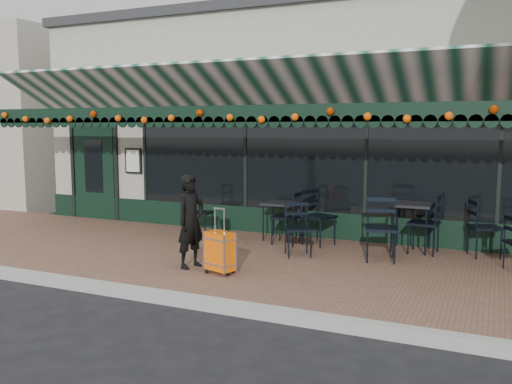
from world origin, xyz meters
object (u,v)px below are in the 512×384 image
at_px(woman, 191,221).
at_px(cafe_table_a, 412,208).
at_px(chair_b_front, 298,229).
at_px(chair_a_front, 381,229).
at_px(chair_a_right, 485,228).
at_px(chair_a_left, 424,224).
at_px(chair_b_left, 286,218).
at_px(suitcase, 220,252).
at_px(chair_solo, 200,213).
at_px(cafe_table_b, 280,206).
at_px(chair_b_right, 319,217).

relative_size(woman, cafe_table_a, 1.71).
bearing_deg(chair_b_front, chair_a_front, -19.08).
bearing_deg(woman, chair_a_right, -43.32).
height_order(woman, chair_a_left, woman).
bearing_deg(chair_b_left, suitcase, -5.08).
height_order(chair_a_right, chair_solo, chair_a_right).
distance_m(woman, cafe_table_a, 3.77).
height_order(cafe_table_a, cafe_table_b, cafe_table_a).
bearing_deg(chair_a_left, suitcase, -40.83).
height_order(cafe_table_a, chair_b_right, chair_b_right).
xyz_separation_m(cafe_table_b, chair_b_front, (0.74, -1.07, -0.19)).
relative_size(suitcase, chair_b_right, 0.95).
bearing_deg(suitcase, chair_b_right, 92.38).
xyz_separation_m(cafe_table_a, chair_b_left, (-2.12, -0.38, -0.25)).
relative_size(cafe_table_a, chair_b_right, 0.81).
height_order(cafe_table_a, chair_a_right, chair_a_right).
bearing_deg(suitcase, woman, -175.02).
bearing_deg(cafe_table_b, cafe_table_a, 1.93).
distance_m(chair_a_left, chair_solo, 4.12).
bearing_deg(chair_b_right, woman, 172.41).
height_order(cafe_table_a, chair_a_left, chair_a_left).
relative_size(woman, chair_a_right, 1.48).
relative_size(cafe_table_b, chair_a_left, 0.71).
bearing_deg(chair_a_left, chair_a_front, -30.28).
bearing_deg(chair_b_right, chair_a_right, -62.63).
bearing_deg(cafe_table_b, chair_a_front, -22.41).
height_order(suitcase, chair_b_front, suitcase).
xyz_separation_m(chair_a_front, chair_b_front, (-1.29, -0.24, -0.06)).
height_order(suitcase, chair_solo, suitcase).
bearing_deg(cafe_table_a, woman, -138.81).
distance_m(chair_a_right, chair_b_front, 3.01).
bearing_deg(chair_a_front, chair_b_left, 150.64).
distance_m(chair_a_front, chair_b_right, 1.41).
height_order(woman, chair_a_front, woman).
distance_m(chair_b_right, chair_solo, 2.34).
relative_size(chair_a_left, chair_b_front, 1.13).
bearing_deg(chair_a_left, chair_solo, -82.28).
relative_size(cafe_table_a, chair_b_front, 0.93).
bearing_deg(chair_a_left, cafe_table_a, -114.46).
relative_size(suitcase, chair_a_front, 0.95).
relative_size(chair_a_right, chair_a_front, 0.94).
bearing_deg(chair_solo, chair_b_left, -97.03).
distance_m(suitcase, chair_b_right, 2.50).
xyz_separation_m(woman, chair_a_right, (3.99, 2.51, -0.23)).
relative_size(cafe_table_a, chair_b_left, 0.85).
bearing_deg(chair_solo, suitcase, -151.03).
relative_size(suitcase, chair_b_front, 1.08).
bearing_deg(chair_a_left, chair_b_left, -79.47).
height_order(cafe_table_b, chair_b_left, chair_b_left).
bearing_deg(chair_b_left, chair_b_front, 32.05).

